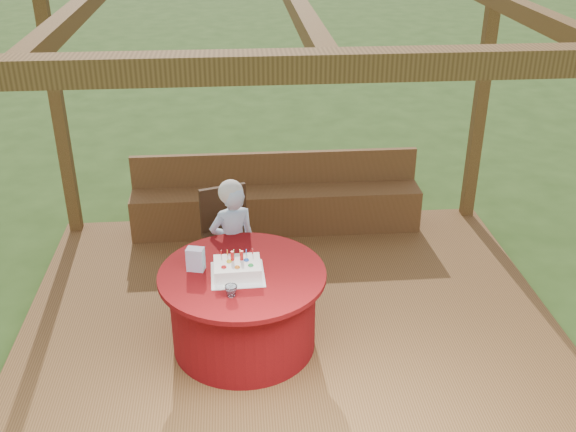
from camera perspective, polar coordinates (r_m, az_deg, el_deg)
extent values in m
plane|color=#284416|center=(5.82, 0.21, -9.93)|extent=(60.00, 60.00, 0.00)
cube|color=brown|center=(5.79, 0.21, -9.46)|extent=(4.50, 4.00, 0.12)
cube|color=brown|center=(7.06, -18.86, 8.37)|extent=(0.12, 0.12, 2.60)
cube|color=brown|center=(7.30, 16.00, 9.36)|extent=(0.12, 0.12, 2.60)
cube|color=brown|center=(2.89, 3.61, 12.61)|extent=(4.50, 0.14, 0.12)
cube|color=brown|center=(7.09, -0.98, 0.55)|extent=(3.00, 0.42, 0.45)
cube|color=brown|center=(7.09, -1.10, 4.09)|extent=(3.00, 0.06, 0.35)
cylinder|color=maroon|center=(5.35, -3.79, -8.02)|extent=(1.13, 1.13, 0.63)
cylinder|color=maroon|center=(5.17, -3.90, -4.96)|extent=(1.29, 1.29, 0.04)
cube|color=#372111|center=(6.09, -4.86, -2.07)|extent=(0.54, 0.54, 0.05)
cylinder|color=#372111|center=(6.01, -5.85, -4.92)|extent=(0.04, 0.04, 0.43)
cylinder|color=#372111|center=(6.10, -2.73, -4.28)|extent=(0.04, 0.04, 0.43)
cylinder|color=#372111|center=(6.30, -6.77, -3.37)|extent=(0.04, 0.04, 0.43)
cylinder|color=#372111|center=(6.38, -3.79, -2.79)|extent=(0.04, 0.04, 0.43)
cube|color=#372111|center=(6.15, -5.51, 0.58)|extent=(0.42, 0.17, 0.45)
imported|color=#A9D2FB|center=(5.79, -4.69, -2.36)|extent=(0.46, 0.37, 1.10)
sphere|color=white|center=(5.57, -4.87, 2.03)|extent=(0.21, 0.21, 0.21)
cube|color=white|center=(5.13, -4.29, -4.95)|extent=(0.41, 0.41, 0.01)
cube|color=white|center=(5.10, -4.31, -4.44)|extent=(0.36, 0.29, 0.10)
cylinder|color=red|center=(5.09, -4.74, -3.38)|extent=(0.03, 0.03, 0.07)
cylinder|color=red|center=(5.09, -3.95, -3.35)|extent=(0.03, 0.03, 0.07)
sphere|color=red|center=(5.02, -5.46, -4.23)|extent=(0.04, 0.04, 0.04)
sphere|color=orange|center=(5.01, -4.32, -4.25)|extent=(0.04, 0.04, 0.04)
sphere|color=green|center=(5.02, -3.18, -4.09)|extent=(0.04, 0.04, 0.04)
sphere|color=yellow|center=(5.08, -5.01, -3.75)|extent=(0.04, 0.04, 0.04)
sphere|color=blue|center=(5.09, -3.55, -3.64)|extent=(0.04, 0.04, 0.04)
cube|color=#E091CF|center=(5.18, -7.83, -3.64)|extent=(0.15, 0.11, 0.19)
imported|color=white|center=(4.86, -4.85, -6.35)|extent=(0.09, 0.09, 0.09)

